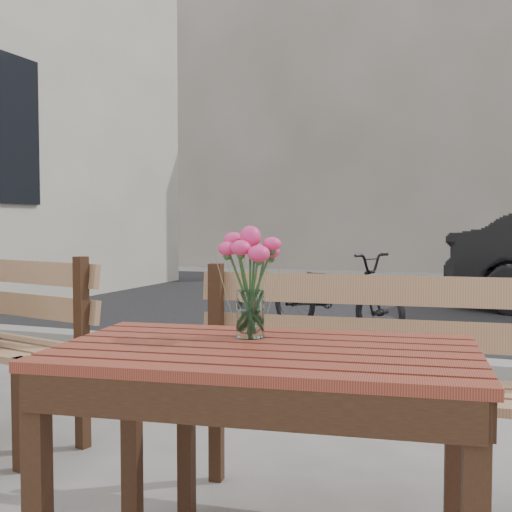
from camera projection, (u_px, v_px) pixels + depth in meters
The scene contains 6 objects.
street at pixel (439, 325), 6.50m from camera, with size 30.00×8.12×0.12m.
backdrop_buildings at pixel (482, 114), 14.98m from camera, with size 15.50×4.00×8.00m.
main_table at pixel (265, 389), 1.81m from camera, with size 1.25×0.83×0.72m.
main_bench at pixel (383, 360), 2.39m from camera, with size 1.53×0.58×0.93m.
main_vase at pixel (250, 268), 1.94m from camera, with size 0.18×0.18×0.34m.
bicycle at pixel (335, 293), 6.13m from camera, with size 0.53×1.52×0.80m, color black.
Camera 1 is at (0.53, -1.63, 1.07)m, focal length 45.00 mm.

